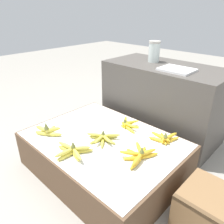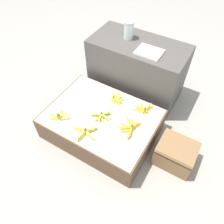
# 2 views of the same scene
# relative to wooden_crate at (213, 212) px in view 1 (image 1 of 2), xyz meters

# --- Properties ---
(ground_plane) EXTENTS (10.00, 10.00, 0.00)m
(ground_plane) POSITION_rel_wooden_crate_xyz_m (-0.79, -0.07, -0.12)
(ground_plane) COLOR gray
(display_platform) EXTENTS (1.09, 0.81, 0.28)m
(display_platform) POSITION_rel_wooden_crate_xyz_m (-0.79, -0.07, 0.02)
(display_platform) COLOR brown
(display_platform) RESTS_ON ground_plane
(back_vendor_table) EXTENTS (1.06, 0.53, 0.68)m
(back_vendor_table) POSITION_rel_wooden_crate_xyz_m (-0.78, 0.69, 0.22)
(back_vendor_table) COLOR #4C4742
(back_vendor_table) RESTS_ON ground_plane
(wooden_crate) EXTENTS (0.36, 0.31, 0.23)m
(wooden_crate) POSITION_rel_wooden_crate_xyz_m (0.00, 0.00, 0.00)
(wooden_crate) COLOR olive
(wooden_crate) RESTS_ON ground_plane
(banana_bunch_front_left) EXTENTS (0.21, 0.17, 0.11)m
(banana_bunch_front_left) POSITION_rel_wooden_crate_xyz_m (-1.12, -0.32, 0.20)
(banana_bunch_front_left) COLOR #DBCC4C
(banana_bunch_front_left) RESTS_ON display_platform
(banana_bunch_front_midleft) EXTENTS (0.26, 0.24, 0.09)m
(banana_bunch_front_midleft) POSITION_rel_wooden_crate_xyz_m (-0.79, -0.34, 0.19)
(banana_bunch_front_midleft) COLOR #DBCC4C
(banana_bunch_front_midleft) RESTS_ON display_platform
(banana_bunch_middle_midleft) EXTENTS (0.22, 0.22, 0.08)m
(banana_bunch_middle_midleft) POSITION_rel_wooden_crate_xyz_m (-0.77, -0.09, 0.19)
(banana_bunch_middle_midleft) COLOR gold
(banana_bunch_middle_midleft) RESTS_ON display_platform
(banana_bunch_middle_midright) EXTENTS (0.19, 0.25, 0.09)m
(banana_bunch_middle_midright) POSITION_rel_wooden_crate_xyz_m (-0.46, -0.08, 0.19)
(banana_bunch_middle_midright) COLOR gold
(banana_bunch_middle_midright) RESTS_ON display_platform
(banana_bunch_back_midleft) EXTENTS (0.21, 0.16, 0.08)m
(banana_bunch_back_midleft) POSITION_rel_wooden_crate_xyz_m (-0.77, 0.18, 0.19)
(banana_bunch_back_midleft) COLOR yellow
(banana_bunch_back_midleft) RESTS_ON display_platform
(banana_bunch_back_midright) EXTENTS (0.17, 0.16, 0.09)m
(banana_bunch_back_midright) POSITION_rel_wooden_crate_xyz_m (-0.45, 0.20, 0.19)
(banana_bunch_back_midright) COLOR gold
(banana_bunch_back_midright) RESTS_ON display_platform
(glass_jar) EXTENTS (0.11, 0.11, 0.19)m
(glass_jar) POSITION_rel_wooden_crate_xyz_m (-0.94, 0.72, 0.66)
(glass_jar) COLOR silver
(glass_jar) RESTS_ON back_vendor_table
(foam_tray_white) EXTENTS (0.26, 0.21, 0.02)m
(foam_tray_white) POSITION_rel_wooden_crate_xyz_m (-0.63, 0.59, 0.57)
(foam_tray_white) COLOR white
(foam_tray_white) RESTS_ON back_vendor_table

